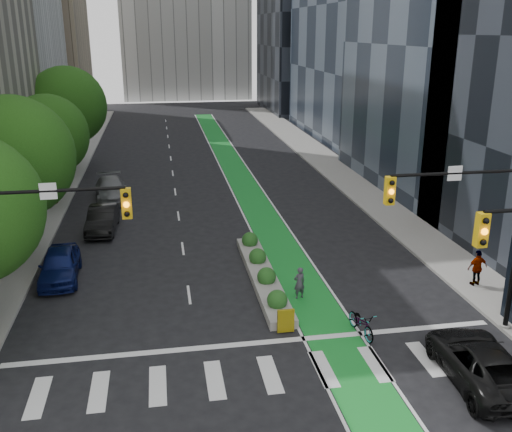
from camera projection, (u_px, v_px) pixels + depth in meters
name	position (u px, v px, depth m)	size (l,w,h in m)	color
ground	(265.00, 359.00, 21.49)	(160.00, 160.00, 0.00)	black
sidewalk_left	(51.00, 193.00, 42.98)	(3.60, 90.00, 0.15)	gray
sidewalk_right	(350.00, 180.00, 46.77)	(3.60, 90.00, 0.15)	gray
bike_lane_paint	(236.00, 171.00, 50.06)	(2.20, 70.00, 0.01)	#18872C
building_tan_far	(28.00, 20.00, 76.01)	(14.00, 16.00, 26.00)	tan
building_dark_end	(314.00, 14.00, 83.99)	(14.00, 18.00, 28.00)	black
tree_mid	(12.00, 158.00, 29.22)	(6.40, 6.40, 8.78)	black
tree_midfar	(47.00, 136.00, 38.78)	(5.60, 5.60, 7.76)	black
tree_far	(67.00, 106.00, 47.91)	(6.60, 6.60, 9.00)	black
signal_left	(8.00, 252.00, 19.04)	(6.14, 0.51, 7.20)	black
signal_right	(486.00, 222.00, 21.82)	(5.82, 0.51, 7.20)	black
median_planter	(263.00, 273.00, 28.16)	(1.20, 10.26, 1.10)	gray
bicycle	(361.00, 323.00, 23.09)	(0.70, 2.02, 1.06)	gray
cyclist	(299.00, 283.00, 26.15)	(0.56, 0.37, 1.54)	#3F3944
parked_car_left_near	(60.00, 265.00, 28.13)	(1.83, 4.55, 1.55)	#0D1853
parked_car_left_mid	(103.00, 219.00, 34.90)	(1.61, 4.62, 1.52)	black
parked_car_left_far	(111.00, 189.00, 41.41)	(2.14, 5.27, 1.53)	#5D5F62
parked_car_right	(481.00, 362.00, 20.00)	(2.44, 5.29, 1.47)	black
pedestrian_far	(477.00, 268.00, 27.13)	(1.04, 0.43, 1.78)	gray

